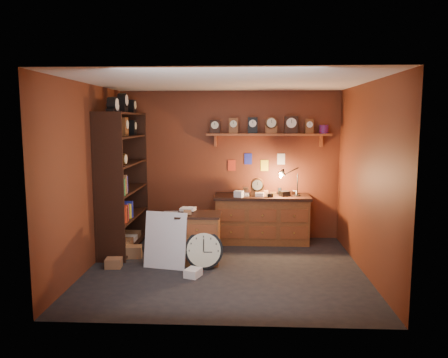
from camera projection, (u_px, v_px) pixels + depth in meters
floor at (225, 269)px, 6.43m from camera, size 4.00×4.00×0.00m
room_shell at (228, 152)px, 6.30m from camera, size 4.02×3.62×2.71m
shelving_unit at (121, 175)px, 7.32m from camera, size 0.47×1.60×2.58m
workbench at (262, 216)px, 7.80m from camera, size 1.69×0.66×1.36m
low_cabinet at (199, 236)px, 6.69m from camera, size 0.67×0.57×0.85m
big_round_clock at (204, 250)px, 6.42m from camera, size 0.57×0.18×0.57m
white_panel at (166, 267)px, 6.49m from camera, size 0.66×0.30×0.85m
mini_fridge at (178, 228)px, 7.82m from camera, size 0.56×0.58×0.52m
floor_box_a at (114, 263)px, 6.47m from camera, size 0.25×0.21×0.14m
floor_box_b at (193, 273)px, 6.09m from camera, size 0.26×0.28×0.11m
floor_box_c at (134, 252)px, 6.95m from camera, size 0.28×0.24×0.18m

